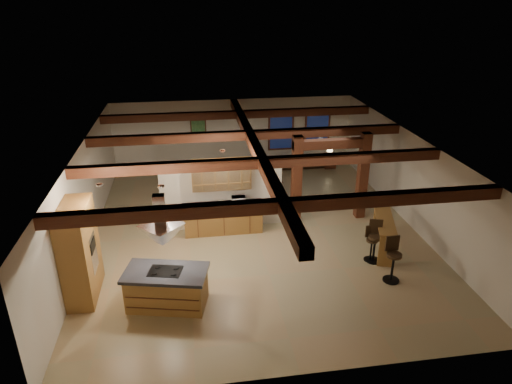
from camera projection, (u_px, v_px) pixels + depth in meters
ground at (255, 231)px, 14.43m from camera, size 12.00×12.00×0.00m
room_walls at (255, 179)px, 13.71m from camera, size 12.00×12.00×12.00m
ceiling_beams at (255, 148)px, 13.32m from camera, size 10.00×12.00×0.28m
timber_posts at (331, 169)px, 14.52m from camera, size 2.50×0.30×2.90m
partition_wall at (222, 195)px, 14.30m from camera, size 3.80×0.18×2.20m
pantry_cabinet at (80, 252)px, 10.95m from camera, size 0.67×1.60×2.40m
back_counter at (223, 218)px, 14.20m from camera, size 2.50×0.66×0.94m
upper_display_cabinet at (221, 175)px, 13.83m from camera, size 1.80×0.36×0.95m
range_hood at (162, 240)px, 10.30m from camera, size 1.10×1.10×1.40m
back_windows at (299, 130)px, 19.58m from camera, size 2.70×0.07×1.70m
framed_art at (198, 129)px, 18.91m from camera, size 0.65×0.05×0.85m
recessed_cans at (165, 172)px, 11.18m from camera, size 3.16×2.46×0.03m
kitchen_island at (167, 288)px, 10.82m from camera, size 2.12×1.44×0.96m
dining_table at (256, 189)px, 16.67m from camera, size 1.97×1.38×0.63m
sofa at (298, 160)px, 19.63m from camera, size 2.11×0.85×0.61m
microwave at (239, 200)px, 14.03m from camera, size 0.42×0.28×0.23m
bar_counter at (384, 230)px, 13.08m from camera, size 1.01×1.95×1.00m
side_table at (329, 161)px, 19.55m from camera, size 0.50×0.50×0.59m
table_lamp at (330, 149)px, 19.34m from camera, size 0.26×0.26×0.30m
bar_stool_a at (393, 259)px, 11.72m from camera, size 0.43×0.43×1.23m
bar_stool_b at (375, 241)px, 12.60m from camera, size 0.44×0.46×1.21m
bar_stool_c at (371, 243)px, 12.67m from camera, size 0.36×0.36×1.02m
dining_chairs at (256, 184)px, 16.58m from camera, size 1.73×1.73×1.06m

